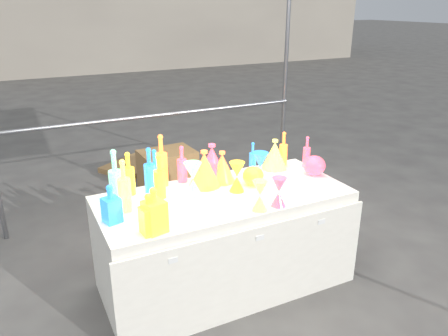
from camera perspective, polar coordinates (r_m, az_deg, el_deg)
name	(u,v)px	position (r m, az deg, el deg)	size (l,w,h in m)	color
ground	(224,282)	(3.51, 0.00, -14.65)	(80.00, 80.00, 0.00)	slate
display_table	(225,240)	(3.30, 0.07, -9.44)	(1.84, 0.83, 0.75)	white
cardboard_box_closed	(168,169)	(5.11, -7.37, -0.15)	(0.61, 0.44, 0.44)	#AD814E
cardboard_box_flat	(135,165)	(5.85, -11.57, 0.38)	(0.78, 0.55, 0.07)	#AD814E
bottle_0	(129,173)	(3.15, -12.34, -0.69)	(0.08, 0.08, 0.32)	red
bottle_1	(155,169)	(3.21, -8.99, -0.14)	(0.07, 0.07, 0.30)	#177E33
bottle_2	(162,160)	(3.24, -8.16, 1.00)	(0.09, 0.09, 0.40)	yellow
bottle_3	(182,164)	(3.31, -5.51, 0.53)	(0.07, 0.07, 0.29)	#2027BB
bottle_4	(124,186)	(2.89, -12.92, -2.26)	(0.08, 0.08, 0.36)	#136B7B
bottle_5	(116,179)	(2.95, -13.98, -1.38)	(0.09, 0.09, 0.41)	#BA2576
bottle_6	(160,176)	(3.05, -8.42, -1.09)	(0.08, 0.08, 0.32)	red
bottle_7	(150,171)	(3.13, -9.69, -0.33)	(0.08, 0.08, 0.34)	#177E33
decanter_0	(149,214)	(2.60, -9.73, -5.89)	(0.10, 0.10, 0.26)	red
decanter_1	(154,210)	(2.61, -9.08, -5.42)	(0.12, 0.12, 0.29)	yellow
decanter_2	(111,204)	(2.79, -14.53, -4.52)	(0.10, 0.10, 0.25)	#177E33
hourglass_1	(279,192)	(2.94, 7.18, -3.12)	(0.10, 0.10, 0.20)	#2027BB
hourglass_2	(260,196)	(2.87, 4.71, -3.63)	(0.10, 0.10, 0.21)	#136B7B
hourglass_3	(193,179)	(3.06, -4.06, -1.51)	(0.13, 0.13, 0.25)	#BA2576
hourglass_4	(237,177)	(3.14, 1.70, -1.16)	(0.11, 0.11, 0.22)	red
hourglass_5	(260,168)	(3.30, 4.73, 0.04)	(0.12, 0.12, 0.24)	#177E33
globe_2	(253,177)	(3.27, 3.84, -1.17)	(0.16, 0.16, 0.13)	yellow
globe_3	(314,167)	(3.52, 11.70, 0.18)	(0.18, 0.18, 0.14)	#2027BB
lampshade_0	(204,168)	(3.22, -2.57, -0.05)	(0.24, 0.24, 0.28)	yellow
lampshade_1	(222,166)	(3.31, -0.24, 0.20)	(0.20, 0.20, 0.24)	yellow
lampshade_2	(212,162)	(3.33, -1.58, 0.76)	(0.25, 0.25, 0.29)	#2027BB
lampshade_3	(275,154)	(3.59, 6.63, 1.81)	(0.21, 0.21, 0.25)	#136B7B
bottle_8	(253,157)	(3.51, 3.76, 1.43)	(0.06, 0.06, 0.25)	#177E33
bottle_9	(283,149)	(3.63, 7.77, 2.42)	(0.07, 0.07, 0.30)	yellow
bottle_10	(307,152)	(3.67, 10.75, 2.10)	(0.06, 0.06, 0.26)	#2027BB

